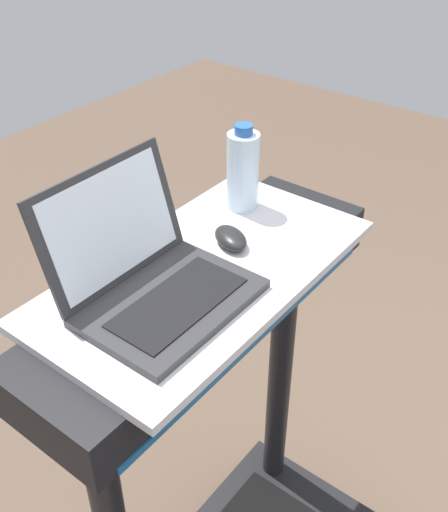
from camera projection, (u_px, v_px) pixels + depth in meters
The scene contains 4 objects.
desk_board at pixel (205, 271), 1.27m from camera, with size 0.74×0.40×0.02m, color silver.
laptop at pixel (152, 277), 1.16m from camera, with size 0.33×0.30×0.24m.
computer_mouse at pixel (231, 238), 1.33m from camera, with size 0.06×0.10×0.03m, color black.
water_bottle at pixel (243, 170), 1.41m from camera, with size 0.08×0.08×0.21m.
Camera 1 is at (-0.78, 0.05, 1.95)m, focal length 42.93 mm.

